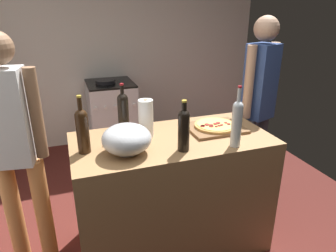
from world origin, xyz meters
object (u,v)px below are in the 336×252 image
wine_bottle_amber (82,129)px  wine_bottle_clear (237,122)px  wine_bottle_green (183,128)px  mixing_bowl (127,139)px  person_in_stripes (15,144)px  stove (112,117)px  pizza (215,125)px  wine_bottle_dark (123,112)px  person_in_red (258,102)px  paper_towel_roll (146,118)px

wine_bottle_amber → wine_bottle_clear: wine_bottle_clear is taller
wine_bottle_green → wine_bottle_clear: bearing=-8.2°
mixing_bowl → wine_bottle_clear: 0.70m
person_in_stripes → stove: bearing=62.7°
pizza → wine_bottle_clear: size_ratio=0.77×
wine_bottle_clear → stove: 2.21m
wine_bottle_clear → wine_bottle_dark: wine_bottle_clear is taller
mixing_bowl → stove: (0.21, 1.94, -0.54)m
wine_bottle_clear → stove: (-0.48, 2.07, -0.62)m
wine_bottle_dark → stove: (0.16, 1.64, -0.61)m
mixing_bowl → person_in_stripes: person_in_stripes is taller
pizza → wine_bottle_green: bearing=-145.1°
wine_bottle_dark → person_in_red: (1.20, 0.14, -0.09)m
wine_bottle_clear → stove: size_ratio=0.43×
wine_bottle_green → wine_bottle_dark: bearing=127.3°
wine_bottle_dark → stove: bearing=84.4°
wine_bottle_green → person_in_stripes: bearing=160.3°
wine_bottle_clear → paper_towel_roll: bearing=145.9°
stove → mixing_bowl: bearing=-96.0°
paper_towel_roll → wine_bottle_green: size_ratio=0.81×
paper_towel_roll → person_in_red: person_in_red is taller
wine_bottle_amber → wine_bottle_green: bearing=-17.0°
wine_bottle_clear → pizza: bearing=87.9°
person_in_stripes → person_in_red: person_in_red is taller
wine_bottle_amber → mixing_bowl: bearing=-22.0°
wine_bottle_dark → person_in_red: bearing=6.6°
pizza → stove: pizza is taller
mixing_bowl → wine_bottle_green: size_ratio=0.93×
wine_bottle_green → person_in_stripes: 1.06m
wine_bottle_clear → person_in_stripes: 1.40m
paper_towel_roll → wine_bottle_clear: size_ratio=0.67×
wine_bottle_amber → wine_bottle_clear: bearing=-13.8°
mixing_bowl → paper_towel_roll: 0.28m
wine_bottle_clear → person_in_stripes: person_in_stripes is taller
person_in_stripes → paper_towel_roll: bearing=-4.4°
wine_bottle_amber → wine_bottle_dark: bearing=35.1°
wine_bottle_dark → stove: 1.76m
wine_bottle_dark → wine_bottle_amber: bearing=-144.9°
wine_bottle_dark → paper_towel_roll: bearing=-34.5°
mixing_bowl → paper_towel_roll: (0.18, 0.21, 0.04)m
pizza → paper_towel_roll: 0.52m
wine_bottle_green → person_in_stripes: (-0.99, 0.35, -0.11)m
paper_towel_roll → wine_bottle_dark: wine_bottle_dark is taller
mixing_bowl → wine_bottle_dark: size_ratio=0.84×
wine_bottle_amber → wine_bottle_clear: (0.93, -0.23, 0.01)m
wine_bottle_amber → person_in_red: (1.49, 0.34, -0.08)m
mixing_bowl → paper_towel_roll: bearing=49.6°
pizza → wine_bottle_amber: bearing=-175.8°
wine_bottle_clear → person_in_stripes: size_ratio=0.25×
paper_towel_roll → person_in_red: bearing=12.3°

